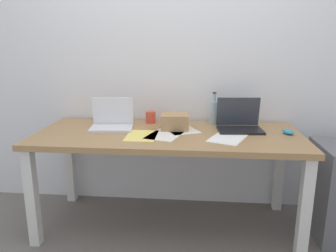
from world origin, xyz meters
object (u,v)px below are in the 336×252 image
at_px(desk, 168,144).
at_px(laptop_right, 239,123).
at_px(laptop_left, 112,122).
at_px(cardboard_box, 175,122).
at_px(coffee_mug, 151,117).
at_px(computer_mouse, 288,132).
at_px(beer_bottle, 214,112).

distance_m(desk, laptop_right, 0.56).
bearing_deg(desk, laptop_left, 168.68).
relative_size(cardboard_box, coffee_mug, 2.14).
height_order(desk, coffee_mug, coffee_mug).
bearing_deg(desk, computer_mouse, 2.67).
relative_size(beer_bottle, coffee_mug, 2.71).
bearing_deg(beer_bottle, coffee_mug, 179.86).
relative_size(desk, cardboard_box, 9.42).
bearing_deg(cardboard_box, desk, -112.60).
distance_m(desk, laptop_left, 0.47).
bearing_deg(beer_bottle, desk, -139.46).
relative_size(computer_mouse, coffee_mug, 1.05).
relative_size(laptop_left, cardboard_box, 1.63).
xyz_separation_m(desk, cardboard_box, (0.04, 0.10, 0.15)).
bearing_deg(desk, laptop_right, 13.63).
height_order(beer_bottle, coffee_mug, beer_bottle).
xyz_separation_m(desk, laptop_right, (0.52, 0.13, 0.14)).
bearing_deg(computer_mouse, coffee_mug, 142.27).
bearing_deg(coffee_mug, cardboard_box, -41.86).
relative_size(laptop_right, coffee_mug, 3.57).
bearing_deg(laptop_right, beer_bottle, 137.85).
bearing_deg(computer_mouse, laptop_left, 154.00).
bearing_deg(desk, beer_bottle, 40.54).
distance_m(beer_bottle, computer_mouse, 0.58).
bearing_deg(laptop_left, beer_bottle, 14.69).
bearing_deg(coffee_mug, laptop_right, -13.50).
xyz_separation_m(beer_bottle, cardboard_box, (-0.30, -0.19, -0.04)).
relative_size(laptop_left, computer_mouse, 3.32).
height_order(laptop_left, coffee_mug, laptop_left).
relative_size(desk, computer_mouse, 19.17).
bearing_deg(laptop_left, coffee_mug, 37.39).
bearing_deg(computer_mouse, cardboard_box, 151.67).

